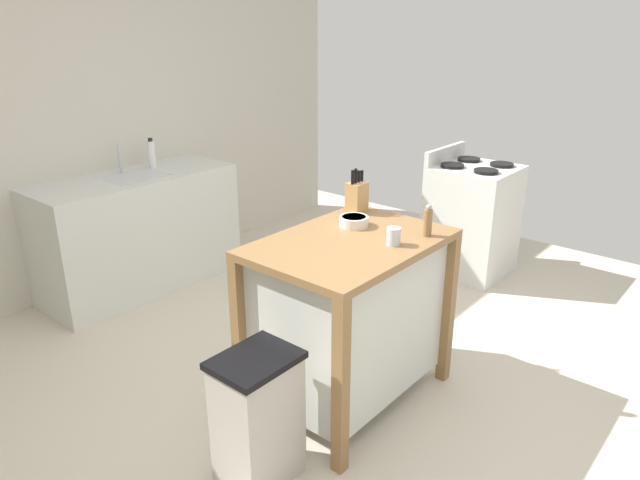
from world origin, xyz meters
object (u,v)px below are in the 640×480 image
(knife_block, at_px, (357,196))
(drinking_cup, at_px, (394,236))
(pepper_grinder, at_px, (428,221))
(bottle_dish_soap, at_px, (152,154))
(trash_bin, at_px, (258,419))
(kitchen_island, at_px, (349,312))
(bowl_ceramic_wide, at_px, (354,221))
(sink_faucet, at_px, (120,158))
(stove, at_px, (472,219))

(knife_block, bearing_deg, drinking_cup, -124.04)
(pepper_grinder, height_order, bottle_dish_soap, bottle_dish_soap)
(drinking_cup, bearing_deg, pepper_grinder, -16.01)
(knife_block, xyz_separation_m, trash_bin, (-1.14, -0.33, -0.69))
(kitchen_island, bearing_deg, bowl_ceramic_wide, 32.70)
(sink_faucet, height_order, stove, sink_faucet)
(knife_block, bearing_deg, stove, 1.14)
(trash_bin, relative_size, bottle_dish_soap, 2.75)
(sink_faucet, relative_size, stove, 0.22)
(bowl_ceramic_wide, xyz_separation_m, bottle_dish_soap, (0.17, 2.07, 0.04))
(trash_bin, xyz_separation_m, bottle_dish_soap, (1.09, 2.27, 0.67))
(bottle_dish_soap, xyz_separation_m, stove, (1.65, -1.90, -0.54))
(kitchen_island, xyz_separation_m, bottle_dish_soap, (0.34, 2.19, 0.48))
(drinking_cup, height_order, sink_faucet, sink_faucet)
(knife_block, xyz_separation_m, stove, (1.61, 0.03, -0.56))
(bottle_dish_soap, height_order, stove, bottle_dish_soap)
(kitchen_island, height_order, bowl_ceramic_wide, bowl_ceramic_wide)
(trash_bin, distance_m, bottle_dish_soap, 2.61)
(kitchen_island, bearing_deg, knife_block, 33.19)
(knife_block, distance_m, sink_faucet, 2.00)
(bowl_ceramic_wide, height_order, pepper_grinder, pepper_grinder)
(drinking_cup, xyz_separation_m, bottle_dish_soap, (0.26, 2.39, 0.03))
(kitchen_island, relative_size, bottle_dish_soap, 4.45)
(trash_bin, height_order, stove, stove)
(trash_bin, xyz_separation_m, stove, (2.75, 0.37, 0.13))
(kitchen_island, distance_m, stove, 2.02)
(knife_block, bearing_deg, bottle_dish_soap, 91.38)
(kitchen_island, bearing_deg, pepper_grinder, -41.40)
(stove, bearing_deg, bowl_ceramic_wide, -174.56)
(pepper_grinder, xyz_separation_m, stove, (1.70, 0.55, -0.55))
(sink_faucet, relative_size, bottle_dish_soap, 0.96)
(knife_block, height_order, pepper_grinder, knife_block)
(drinking_cup, bearing_deg, sink_faucet, 89.67)
(knife_block, distance_m, drinking_cup, 0.55)
(drinking_cup, xyz_separation_m, sink_faucet, (0.01, 2.43, 0.03))
(knife_block, relative_size, bowl_ceramic_wide, 1.63)
(stove, bearing_deg, pepper_grinder, -162.04)
(drinking_cup, distance_m, pepper_grinder, 0.23)
(pepper_grinder, bearing_deg, stove, 17.96)
(trash_bin, bearing_deg, sink_faucet, 69.84)
(bowl_ceramic_wide, bearing_deg, stove, 5.44)
(bowl_ceramic_wide, xyz_separation_m, sink_faucet, (-0.08, 2.11, 0.04))
(bowl_ceramic_wide, xyz_separation_m, trash_bin, (-0.93, -0.19, -0.63))
(bowl_ceramic_wide, bearing_deg, trash_bin, -168.22)
(pepper_grinder, relative_size, bottle_dish_soap, 0.73)
(drinking_cup, relative_size, bottle_dish_soap, 0.38)
(knife_block, distance_m, stove, 1.70)
(drinking_cup, bearing_deg, knife_block, 55.96)
(knife_block, height_order, sink_faucet, knife_block)
(bottle_dish_soap, bearing_deg, knife_block, -88.62)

